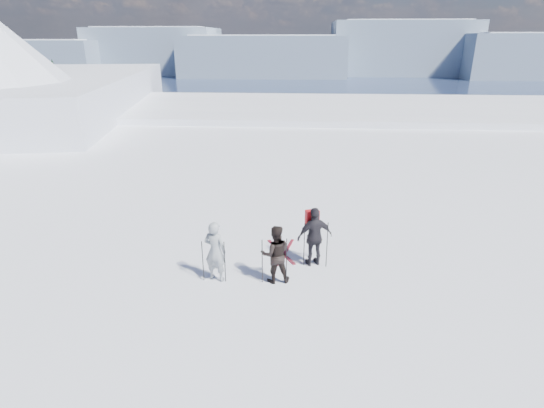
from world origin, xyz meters
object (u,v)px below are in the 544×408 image
(skier_dark, at_px, (275,254))
(skis_loose, at_px, (283,252))
(skier_grey, at_px, (215,251))
(skier_pack, at_px, (315,237))

(skier_dark, relative_size, skis_loose, 0.94)
(skier_dark, bearing_deg, skis_loose, -105.45)
(skier_grey, height_order, skier_pack, skier_pack)
(skier_dark, xyz_separation_m, skier_pack, (1.03, 0.94, 0.07))
(skier_grey, relative_size, skier_pack, 0.97)
(skier_dark, distance_m, skis_loose, 1.78)
(skier_pack, xyz_separation_m, skis_loose, (-0.89, 0.66, -0.84))
(skis_loose, bearing_deg, skier_grey, -136.04)
(skier_dark, relative_size, skier_pack, 0.92)
(skier_grey, bearing_deg, skier_pack, -142.87)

